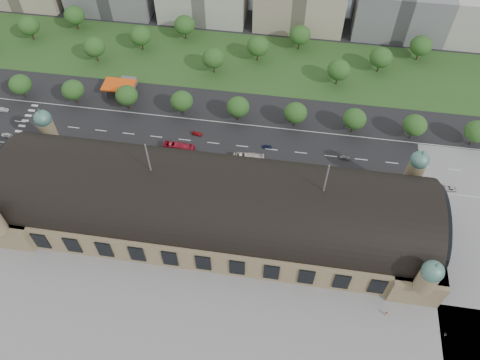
# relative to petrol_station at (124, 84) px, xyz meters

# --- Properties ---
(ground) EXTENTS (900.00, 900.00, 0.00)m
(ground) POSITION_rel_petrol_station_xyz_m (53.91, -65.28, -2.95)
(ground) COLOR black
(ground) RESTS_ON ground
(station) EXTENTS (150.00, 48.40, 44.30)m
(station) POSITION_rel_petrol_station_xyz_m (53.91, -65.28, 7.33)
(station) COLOR #867553
(station) RESTS_ON ground
(plaza_south) EXTENTS (190.00, 48.00, 0.12)m
(plaza_south) POSITION_rel_petrol_station_xyz_m (63.91, -109.28, -2.95)
(plaza_south) COLOR gray
(plaza_south) RESTS_ON ground
(road_slab) EXTENTS (260.00, 26.00, 0.10)m
(road_slab) POSITION_rel_petrol_station_xyz_m (33.91, -27.28, -2.95)
(road_slab) COLOR black
(road_slab) RESTS_ON ground
(grass_belt) EXTENTS (300.00, 45.00, 0.10)m
(grass_belt) POSITION_rel_petrol_station_xyz_m (38.91, 27.72, -2.95)
(grass_belt) COLOR #2E5120
(grass_belt) RESTS_ON ground
(petrol_station) EXTENTS (14.00, 13.00, 5.05)m
(petrol_station) POSITION_rel_petrol_station_xyz_m (0.00, 0.00, 0.00)
(petrol_station) COLOR #EA4C0D
(petrol_station) RESTS_ON ground
(office_5) EXTENTS (45.00, 32.00, 24.00)m
(office_5) POSITION_rel_petrol_station_xyz_m (123.91, 67.72, 9.05)
(office_5) COLOR slate
(office_5) RESTS_ON ground
(tree_row_1) EXTENTS (9.60, 9.60, 11.52)m
(tree_row_1) POSITION_rel_petrol_station_xyz_m (-42.09, -12.28, 4.48)
(tree_row_1) COLOR #2D2116
(tree_row_1) RESTS_ON ground
(tree_row_2) EXTENTS (9.60, 9.60, 11.52)m
(tree_row_2) POSITION_rel_petrol_station_xyz_m (-18.09, -12.28, 4.48)
(tree_row_2) COLOR #2D2116
(tree_row_2) RESTS_ON ground
(tree_row_3) EXTENTS (9.60, 9.60, 11.52)m
(tree_row_3) POSITION_rel_petrol_station_xyz_m (5.91, -12.28, 4.48)
(tree_row_3) COLOR #2D2116
(tree_row_3) RESTS_ON ground
(tree_row_4) EXTENTS (9.60, 9.60, 11.52)m
(tree_row_4) POSITION_rel_petrol_station_xyz_m (29.91, -12.28, 4.48)
(tree_row_4) COLOR #2D2116
(tree_row_4) RESTS_ON ground
(tree_row_5) EXTENTS (9.60, 9.60, 11.52)m
(tree_row_5) POSITION_rel_petrol_station_xyz_m (53.91, -12.28, 4.48)
(tree_row_5) COLOR #2D2116
(tree_row_5) RESTS_ON ground
(tree_row_6) EXTENTS (9.60, 9.60, 11.52)m
(tree_row_6) POSITION_rel_petrol_station_xyz_m (77.91, -12.28, 4.48)
(tree_row_6) COLOR #2D2116
(tree_row_6) RESTS_ON ground
(tree_row_7) EXTENTS (9.60, 9.60, 11.52)m
(tree_row_7) POSITION_rel_petrol_station_xyz_m (101.91, -12.28, 4.48)
(tree_row_7) COLOR #2D2116
(tree_row_7) RESTS_ON ground
(tree_row_8) EXTENTS (9.60, 9.60, 11.52)m
(tree_row_8) POSITION_rel_petrol_station_xyz_m (125.91, -12.28, 4.48)
(tree_row_8) COLOR #2D2116
(tree_row_8) RESTS_ON ground
(tree_row_9) EXTENTS (9.60, 9.60, 11.52)m
(tree_row_9) POSITION_rel_petrol_station_xyz_m (149.91, -12.28, 4.48)
(tree_row_9) COLOR #2D2116
(tree_row_9) RESTS_ON ground
(tree_belt_1) EXTENTS (10.40, 10.40, 12.48)m
(tree_belt_1) POSITION_rel_petrol_station_xyz_m (-57.09, 29.72, 5.10)
(tree_belt_1) COLOR #2D2116
(tree_belt_1) RESTS_ON ground
(tree_belt_2) EXTENTS (10.40, 10.40, 12.48)m
(tree_belt_2) POSITION_rel_petrol_station_xyz_m (-38.09, 41.72, 5.10)
(tree_belt_2) COLOR #2D2116
(tree_belt_2) RESTS_ON ground
(tree_belt_3) EXTENTS (10.40, 10.40, 12.48)m
(tree_belt_3) POSITION_rel_petrol_station_xyz_m (-19.09, 17.72, 5.10)
(tree_belt_3) COLOR #2D2116
(tree_belt_3) RESTS_ON ground
(tree_belt_4) EXTENTS (10.40, 10.40, 12.48)m
(tree_belt_4) POSITION_rel_petrol_station_xyz_m (-0.09, 29.72, 5.10)
(tree_belt_4) COLOR #2D2116
(tree_belt_4) RESTS_ON ground
(tree_belt_5) EXTENTS (10.40, 10.40, 12.48)m
(tree_belt_5) POSITION_rel_petrol_station_xyz_m (18.91, 41.72, 5.10)
(tree_belt_5) COLOR #2D2116
(tree_belt_5) RESTS_ON ground
(tree_belt_6) EXTENTS (10.40, 10.40, 12.48)m
(tree_belt_6) POSITION_rel_petrol_station_xyz_m (37.91, 17.72, 5.10)
(tree_belt_6) COLOR #2D2116
(tree_belt_6) RESTS_ON ground
(tree_belt_7) EXTENTS (10.40, 10.40, 12.48)m
(tree_belt_7) POSITION_rel_petrol_station_xyz_m (56.91, 29.72, 5.10)
(tree_belt_7) COLOR #2D2116
(tree_belt_7) RESTS_ON ground
(tree_belt_8) EXTENTS (10.40, 10.40, 12.48)m
(tree_belt_8) POSITION_rel_petrol_station_xyz_m (75.91, 41.72, 5.10)
(tree_belt_8) COLOR #2D2116
(tree_belt_8) RESTS_ON ground
(tree_belt_9) EXTENTS (10.40, 10.40, 12.48)m
(tree_belt_9) POSITION_rel_petrol_station_xyz_m (94.91, 17.72, 5.10)
(tree_belt_9) COLOR #2D2116
(tree_belt_9) RESTS_ON ground
(tree_belt_10) EXTENTS (10.40, 10.40, 12.48)m
(tree_belt_10) POSITION_rel_petrol_station_xyz_m (113.91, 29.72, 5.10)
(tree_belt_10) COLOR #2D2116
(tree_belt_10) RESTS_ON ground
(tree_belt_11) EXTENTS (10.40, 10.40, 12.48)m
(tree_belt_11) POSITION_rel_petrol_station_xyz_m (132.91, 41.72, 5.10)
(tree_belt_11) COLOR #2D2116
(tree_belt_11) RESTS_ON ground
(traffic_car_0) EXTENTS (4.82, 2.12, 1.62)m
(traffic_car_0) POSITION_rel_petrol_station_xyz_m (-39.49, -36.29, -2.14)
(traffic_car_0) COLOR silver
(traffic_car_0) RESTS_ON ground
(traffic_car_1) EXTENTS (4.89, 2.05, 1.57)m
(traffic_car_1) POSITION_rel_petrol_station_xyz_m (-48.22, -22.16, -2.16)
(traffic_car_1) COLOR #979B9F
(traffic_car_1) RESTS_ON ground
(traffic_car_2) EXTENTS (5.47, 2.53, 1.52)m
(traffic_car_2) POSITION_rel_petrol_station_xyz_m (-22.07, -34.84, -2.19)
(traffic_car_2) COLOR black
(traffic_car_2) RESTS_ON ground
(traffic_car_3) EXTENTS (4.54, 2.21, 1.27)m
(traffic_car_3) POSITION_rel_petrol_station_xyz_m (38.39, -23.58, -2.31)
(traffic_car_3) COLOR maroon
(traffic_car_3) RESTS_ON ground
(traffic_car_4) EXTENTS (3.79, 1.55, 1.29)m
(traffic_car_4) POSITION_rel_petrol_station_xyz_m (67.93, -26.46, -2.30)
(traffic_car_4) COLOR #181F44
(traffic_car_4) RESTS_ON ground
(traffic_car_5) EXTENTS (4.07, 1.50, 1.33)m
(traffic_car_5) POSITION_rel_petrol_station_xyz_m (99.39, -27.90, -2.28)
(traffic_car_5) COLOR #53555B
(traffic_car_5) RESTS_ON ground
(traffic_car_6) EXTENTS (5.18, 2.61, 1.40)m
(traffic_car_6) POSITION_rel_petrol_station_xyz_m (138.75, -37.60, -2.25)
(traffic_car_6) COLOR silver
(traffic_car_6) RESTS_ON ground
(parked_car_0) EXTENTS (3.98, 3.33, 1.28)m
(parked_car_0) POSITION_rel_petrol_station_xyz_m (-24.35, -44.28, -2.31)
(parked_car_0) COLOR black
(parked_car_0) RESTS_ON ground
(parked_car_1) EXTENTS (6.22, 4.99, 1.57)m
(parked_car_1) POSITION_rel_petrol_station_xyz_m (0.45, -40.28, -2.16)
(parked_car_1) COLOR maroon
(parked_car_1) RESTS_ON ground
(parked_car_2) EXTENTS (4.83, 3.82, 1.31)m
(parked_car_2) POSITION_rel_petrol_station_xyz_m (11.28, -40.28, -2.29)
(parked_car_2) COLOR #1A2A48
(parked_car_2) RESTS_ON ground
(parked_car_3) EXTENTS (4.78, 3.78, 1.52)m
(parked_car_3) POSITION_rel_petrol_station_xyz_m (0.34, -40.28, -2.19)
(parked_car_3) COLOR slate
(parked_car_3) RESTS_ON ground
(parked_car_4) EXTENTS (4.41, 3.00, 1.38)m
(parked_car_4) POSITION_rel_petrol_station_xyz_m (3.45, -44.28, -2.26)
(parked_car_4) COLOR white
(parked_car_4) RESTS_ON ground
(parked_car_5) EXTENTS (6.32, 4.89, 1.60)m
(parked_car_5) POSITION_rel_petrol_station_xyz_m (29.43, -42.63, -2.15)
(parked_car_5) COLOR gray
(parked_car_5) RESTS_ON ground
(parked_car_6) EXTENTS (5.55, 4.22, 1.50)m
(parked_car_6) POSITION_rel_petrol_station_xyz_m (9.71, -40.28, -2.20)
(parked_car_6) COLOR black
(parked_car_6) RESTS_ON ground
(bus_west) EXTENTS (12.84, 3.35, 3.55)m
(bus_west) POSITION_rel_petrol_station_xyz_m (32.98, -33.28, -1.17)
(bus_west) COLOR #B91D34
(bus_west) RESTS_ON ground
(bus_mid) EXTENTS (12.57, 3.50, 3.47)m
(bus_mid) POSITION_rel_petrol_station_xyz_m (61.55, -34.65, -1.22)
(bus_mid) COLOR white
(bus_mid) RESTS_ON ground
(bus_east) EXTENTS (13.05, 4.28, 3.57)m
(bus_east) POSITION_rel_petrol_station_xyz_m (71.11, -38.28, -1.17)
(bus_east) COLOR beige
(bus_east) RESTS_ON ground
(pedestrian_0) EXTENTS (1.09, 0.85, 1.96)m
(pedestrian_0) POSITION_rel_petrol_station_xyz_m (112.72, -91.41, -1.97)
(pedestrian_0) COLOR gray
(pedestrian_0) RESTS_ON ground
(pedestrian_2) EXTENTS (0.63, 0.94, 1.79)m
(pedestrian_2) POSITION_rel_petrol_station_xyz_m (130.09, -95.40, -2.05)
(pedestrian_2) COLOR gray
(pedestrian_2) RESTS_ON ground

